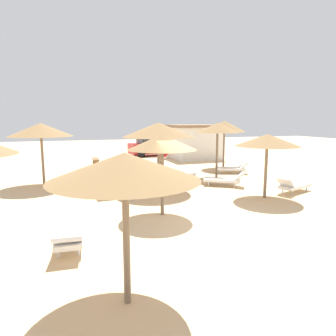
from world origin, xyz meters
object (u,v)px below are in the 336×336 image
(parasol_1, at_px, (267,140))
(lounger_5, at_px, (69,236))
(parasol_7, at_px, (162,142))
(parasol_8, at_px, (125,167))
(parasol_0, at_px, (158,130))
(lounger_3, at_px, (232,168))
(beach_cabana, at_px, (194,141))
(parasol_4, at_px, (160,132))
(parasol_9, at_px, (41,130))
(lounger_0, at_px, (122,189))
(parasol_6, at_px, (218,128))
(bench_0, at_px, (96,161))
(parked_car, at_px, (152,146))
(parasol_3, at_px, (224,126))
(lounger_4, at_px, (177,173))
(lounger_6, at_px, (225,179))
(lounger_1, at_px, (293,185))

(parasol_1, bearing_deg, lounger_5, -161.64)
(parasol_7, height_order, parasol_8, parasol_7)
(parasol_7, bearing_deg, parasol_0, 74.55)
(lounger_3, relative_size, lounger_5, 1.02)
(lounger_5, xyz_separation_m, beach_cabana, (10.11, 15.16, 1.09))
(lounger_3, bearing_deg, parasol_4, 165.26)
(parasol_9, bearing_deg, beach_cabana, 33.26)
(parasol_1, relative_size, parasol_8, 0.99)
(parasol_1, xyz_separation_m, lounger_0, (-5.44, 2.10, -2.02))
(parasol_6, height_order, beach_cabana, parasol_6)
(beach_cabana, bearing_deg, bench_0, -170.62)
(parasol_0, height_order, beach_cabana, parasol_0)
(lounger_5, height_order, parked_car, parked_car)
(lounger_0, xyz_separation_m, lounger_5, (-2.17, -4.63, -0.00))
(parasol_7, relative_size, beach_cabana, 0.68)
(parasol_9, bearing_deg, parasol_1, -32.06)
(parasol_3, distance_m, lounger_5, 14.07)
(parasol_8, xyz_separation_m, lounger_3, (8.47, 10.63, -2.06))
(parasol_3, bearing_deg, lounger_0, -145.94)
(lounger_4, xyz_separation_m, bench_0, (-3.63, 6.33, 0.04))
(lounger_3, bearing_deg, lounger_0, -155.29)
(lounger_3, bearing_deg, parked_car, 101.12)
(parasol_7, xyz_separation_m, lounger_6, (4.21, 3.23, -2.09))
(parasol_1, distance_m, lounger_3, 6.04)
(parasol_6, height_order, lounger_1, parasol_6)
(lounger_4, bearing_deg, parasol_8, -115.14)
(parasol_6, bearing_deg, parasol_4, 143.45)
(parasol_0, height_order, lounger_1, parasol_0)
(parasol_1, relative_size, parasol_4, 0.87)
(parasol_8, distance_m, lounger_0, 7.71)
(parasol_3, height_order, lounger_5, parasol_3)
(bench_0, bearing_deg, lounger_5, -98.48)
(lounger_1, relative_size, lounger_5, 1.02)
(parasol_8, xyz_separation_m, lounger_6, (6.30, 7.72, -2.06))
(parasol_9, bearing_deg, parasol_6, -5.28)
(parasol_1, relative_size, parasol_7, 0.96)
(parasol_8, height_order, beach_cabana, beach_cabana)
(parasol_3, relative_size, parasol_4, 1.03)
(lounger_1, bearing_deg, lounger_3, 89.90)
(parasol_3, height_order, parasol_6, parasol_3)
(parasol_8, bearing_deg, lounger_1, 33.40)
(parasol_0, height_order, parasol_4, parasol_0)
(parasol_3, bearing_deg, parasol_9, -170.02)
(lounger_4, relative_size, bench_0, 1.33)
(parasol_1, distance_m, parasol_8, 8.49)
(parasol_1, height_order, parasol_7, parasol_7)
(lounger_0, relative_size, lounger_5, 1.00)
(parasol_3, bearing_deg, lounger_3, -103.23)
(parasol_1, xyz_separation_m, parasol_9, (-8.58, 5.37, 0.34))
(parasol_8, relative_size, parasol_9, 0.88)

